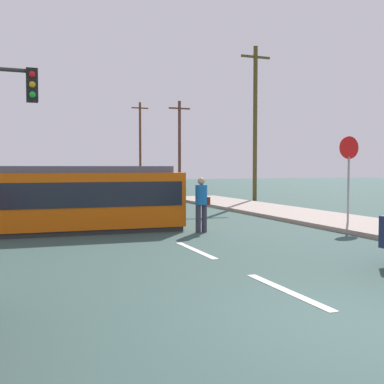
% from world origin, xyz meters
% --- Properties ---
extents(ground_plane, '(120.00, 120.00, 0.00)m').
position_xyz_m(ground_plane, '(0.00, 10.00, 0.00)').
color(ground_plane, '#34504B').
extents(lane_stripe_1, '(0.16, 2.40, 0.01)m').
position_xyz_m(lane_stripe_1, '(0.00, 2.00, 0.01)').
color(lane_stripe_1, silver).
rests_on(lane_stripe_1, ground).
extents(lane_stripe_2, '(0.16, 2.40, 0.01)m').
position_xyz_m(lane_stripe_2, '(0.00, 6.00, 0.01)').
color(lane_stripe_2, silver).
rests_on(lane_stripe_2, ground).
extents(lane_stripe_3, '(0.16, 2.40, 0.01)m').
position_xyz_m(lane_stripe_3, '(0.00, 16.65, 0.01)').
color(lane_stripe_3, silver).
rests_on(lane_stripe_3, ground).
extents(lane_stripe_4, '(0.16, 2.40, 0.01)m').
position_xyz_m(lane_stripe_4, '(0.00, 22.65, 0.01)').
color(lane_stripe_4, silver).
rests_on(lane_stripe_4, ground).
extents(streetcar_tram, '(6.97, 2.81, 2.02)m').
position_xyz_m(streetcar_tram, '(-2.41, 10.65, 1.04)').
color(streetcar_tram, '#DB590A').
rests_on(streetcar_tram, ground).
extents(city_bus, '(2.56, 5.24, 1.86)m').
position_xyz_m(city_bus, '(-1.01, 17.39, 1.06)').
color(city_bus, '#B9B9AB').
rests_on(city_bus, ground).
extents(pedestrian_crossing, '(0.46, 0.36, 1.67)m').
position_xyz_m(pedestrian_crossing, '(1.33, 8.86, 0.94)').
color(pedestrian_crossing, '#343242').
rests_on(pedestrian_crossing, ground).
extents(stop_sign, '(0.76, 0.07, 2.88)m').
position_xyz_m(stop_sign, '(6.56, 8.57, 2.19)').
color(stop_sign, gray).
rests_on(stop_sign, sidewalk_curb_right).
extents(utility_pole_mid, '(1.80, 0.24, 8.85)m').
position_xyz_m(utility_pole_mid, '(9.10, 19.78, 4.61)').
color(utility_pole_mid, '#504621').
rests_on(utility_pole_mid, ground).
extents(utility_pole_far, '(1.80, 0.24, 7.36)m').
position_xyz_m(utility_pole_far, '(8.91, 32.20, 3.86)').
color(utility_pole_far, brown).
rests_on(utility_pole_far, ground).
extents(utility_pole_distant, '(1.80, 0.24, 8.82)m').
position_xyz_m(utility_pole_distant, '(8.88, 44.54, 4.59)').
color(utility_pole_distant, brown).
rests_on(utility_pole_distant, ground).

